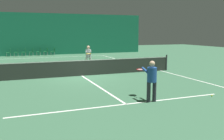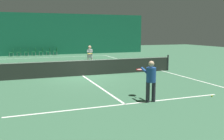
% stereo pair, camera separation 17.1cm
% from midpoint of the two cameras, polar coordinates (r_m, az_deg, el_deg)
% --- Properties ---
extents(ground_plane, '(60.00, 60.00, 0.00)m').
position_cam_midpoint_polar(ground_plane, '(15.10, -6.39, -1.30)').
color(ground_plane, '#386647').
extents(backdrop_curtain, '(23.00, 0.12, 4.71)m').
position_cam_midpoint_polar(backdrop_curtain, '(29.65, -13.63, 7.96)').
color(backdrop_curtain, '#196B4C').
rests_on(backdrop_curtain, ground).
extents(court_line_baseline_far, '(11.00, 0.10, 0.00)m').
position_cam_midpoint_polar(court_line_baseline_far, '(26.71, -12.64, 2.88)').
color(court_line_baseline_far, white).
rests_on(court_line_baseline_far, ground).
extents(court_line_service_far, '(8.25, 0.10, 0.00)m').
position_cam_midpoint_polar(court_line_service_far, '(21.30, -10.59, 1.52)').
color(court_line_service_far, white).
rests_on(court_line_service_far, ground).
extents(court_line_service_near, '(8.25, 0.10, 0.00)m').
position_cam_midpoint_polar(court_line_service_near, '(9.18, 3.51, -7.81)').
color(court_line_service_near, white).
rests_on(court_line_service_near, ground).
extents(court_line_sideline_right, '(0.10, 23.80, 0.00)m').
position_cam_midpoint_polar(court_line_sideline_right, '(17.26, 11.61, -0.17)').
color(court_line_sideline_right, white).
rests_on(court_line_sideline_right, ground).
extents(court_line_centre, '(0.10, 12.80, 0.00)m').
position_cam_midpoint_polar(court_line_centre, '(15.10, -6.39, -1.29)').
color(court_line_centre, white).
rests_on(court_line_centre, ground).
extents(tennis_net, '(12.00, 0.10, 1.07)m').
position_cam_midpoint_polar(tennis_net, '(15.02, -6.42, 0.62)').
color(tennis_net, '#2D332D').
rests_on(tennis_net, ground).
extents(player_near, '(0.40, 1.31, 1.55)m').
position_cam_midpoint_polar(player_near, '(9.42, 9.30, -1.82)').
color(player_near, '#2D2D38').
rests_on(player_near, ground).
extents(player_far, '(0.69, 1.39, 1.65)m').
position_cam_midpoint_polar(player_far, '(17.70, -4.82, 3.33)').
color(player_far, beige).
rests_on(player_far, ground).
extents(courtside_chair_0, '(0.44, 0.44, 0.84)m').
position_cam_midpoint_polar(courtside_chair_0, '(28.97, -21.75, 3.87)').
color(courtside_chair_0, '#99999E').
rests_on(courtside_chair_0, ground).
extents(courtside_chair_1, '(0.44, 0.44, 0.84)m').
position_cam_midpoint_polar(courtside_chair_1, '(28.96, -20.21, 3.96)').
color(courtside_chair_1, '#99999E').
rests_on(courtside_chair_1, ground).
extents(courtside_chair_2, '(0.44, 0.44, 0.84)m').
position_cam_midpoint_polar(courtside_chair_2, '(28.98, -18.68, 4.03)').
color(courtside_chair_2, '#99999E').
rests_on(courtside_chair_2, ground).
extents(courtside_chair_3, '(0.44, 0.44, 0.84)m').
position_cam_midpoint_polar(courtside_chair_3, '(29.01, -17.14, 4.11)').
color(courtside_chair_3, '#99999E').
rests_on(courtside_chair_3, ground).
extents(courtside_chair_4, '(0.44, 0.44, 0.84)m').
position_cam_midpoint_polar(courtside_chair_4, '(29.07, -15.61, 4.18)').
color(courtside_chair_4, '#99999E').
rests_on(courtside_chair_4, ground).
extents(courtside_chair_5, '(0.44, 0.44, 0.84)m').
position_cam_midpoint_polar(courtside_chair_5, '(29.14, -14.08, 4.25)').
color(courtside_chair_5, '#99999E').
rests_on(courtside_chair_5, ground).
extents(courtside_chair_6, '(0.44, 0.44, 0.84)m').
position_cam_midpoint_polar(courtside_chair_6, '(29.24, -12.57, 4.32)').
color(courtside_chair_6, '#99999E').
rests_on(courtside_chair_6, ground).
extents(tennis_ball, '(0.07, 0.07, 0.07)m').
position_cam_midpoint_polar(tennis_ball, '(10.99, 22.29, -5.51)').
color(tennis_ball, '#D1DB33').
rests_on(tennis_ball, ground).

